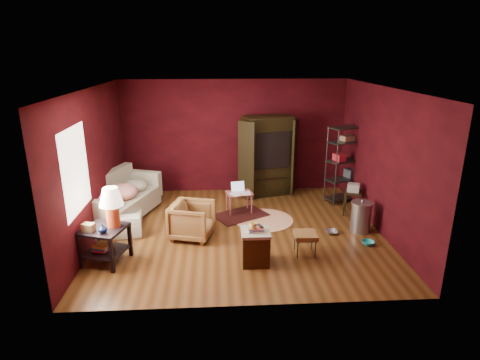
% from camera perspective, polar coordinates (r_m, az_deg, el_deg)
% --- Properties ---
extents(room, '(5.54, 5.04, 2.84)m').
position_cam_1_polar(room, '(7.61, -0.20, 2.39)').
color(room, brown).
rests_on(room, ground).
extents(sofa, '(0.97, 2.28, 0.86)m').
position_cam_1_polar(sofa, '(8.84, -16.59, -2.77)').
color(sofa, '#ACAB95').
rests_on(sofa, ground).
extents(armchair, '(0.87, 0.90, 0.77)m').
position_cam_1_polar(armchair, '(7.74, -6.83, -5.48)').
color(armchair, black).
rests_on(armchair, ground).
extents(pet_bowl_steel, '(0.25, 0.06, 0.25)m').
position_cam_1_polar(pet_bowl_steel, '(8.13, 12.90, -6.62)').
color(pet_bowl_steel, '#B5B7BD').
rests_on(pet_bowl_steel, ground).
extents(pet_bowl_turquoise, '(0.24, 0.13, 0.23)m').
position_cam_1_polar(pet_bowl_turquoise, '(7.87, 17.80, -8.01)').
color(pet_bowl_turquoise, '#27AFB6').
rests_on(pet_bowl_turquoise, ground).
extents(vase, '(0.16, 0.16, 0.15)m').
position_cam_1_polar(vase, '(6.87, -18.96, -6.59)').
color(vase, '#0C183F').
rests_on(vase, side_table).
extents(mug, '(0.15, 0.13, 0.13)m').
position_cam_1_polar(mug, '(6.60, 1.86, -6.43)').
color(mug, '#F1E575').
rests_on(mug, hamper).
extents(side_table, '(0.83, 0.83, 1.31)m').
position_cam_1_polar(side_table, '(7.04, -18.27, -5.18)').
color(side_table, black).
rests_on(side_table, ground).
extents(sofa_cushions, '(1.49, 2.31, 0.90)m').
position_cam_1_polar(sofa_cushions, '(8.82, -16.90, -2.77)').
color(sofa_cushions, '#ACAB95').
rests_on(sofa_cushions, sofa).
extents(hamper, '(0.48, 0.48, 0.68)m').
position_cam_1_polar(hamper, '(6.83, 2.21, -9.41)').
color(hamper, '#43250F').
rests_on(hamper, ground).
extents(footstool, '(0.40, 0.40, 0.40)m').
position_cam_1_polar(footstool, '(7.19, 9.29, -7.84)').
color(footstool, black).
rests_on(footstool, ground).
extents(rug_round, '(1.61, 1.61, 0.01)m').
position_cam_1_polar(rug_round, '(8.59, 3.40, -5.67)').
color(rug_round, white).
rests_on(rug_round, ground).
extents(rug_oriental, '(1.32, 1.18, 0.01)m').
position_cam_1_polar(rug_oriental, '(8.80, 0.10, -4.98)').
color(rug_oriental, '#431312').
rests_on(rug_oriental, ground).
extents(laptop_desk, '(0.62, 0.53, 0.68)m').
position_cam_1_polar(laptop_desk, '(8.82, -0.12, -2.09)').
color(laptop_desk, '#A0494F').
rests_on(laptop_desk, ground).
extents(tv_armoire, '(1.50, 1.04, 1.96)m').
position_cam_1_polar(tv_armoire, '(9.85, 3.87, 3.64)').
color(tv_armoire, black).
rests_on(tv_armoire, ground).
extents(wire_shelving, '(0.96, 0.70, 1.80)m').
position_cam_1_polar(wire_shelving, '(9.68, 14.84, 2.64)').
color(wire_shelving, '#3A4540').
rests_on(wire_shelving, ground).
extents(small_stand, '(0.46, 0.46, 0.71)m').
position_cam_1_polar(small_stand, '(9.03, 15.78, -1.60)').
color(small_stand, black).
rests_on(small_stand, ground).
extents(trash_can, '(0.44, 0.44, 0.66)m').
position_cam_1_polar(trash_can, '(8.31, 16.81, -5.01)').
color(trash_can, '#9C9EA3').
rests_on(trash_can, ground).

